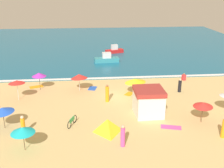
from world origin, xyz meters
TOP-DOWN VIEW (x-y plane):
  - ground_plane at (0.00, 0.00)m, footprint 60.00×60.00m
  - ocean_water at (0.00, 28.00)m, footprint 60.00×44.00m
  - wave_breaker_foam at (0.00, 6.30)m, footprint 57.00×0.70m
  - lifeguard_cabana at (2.02, -4.39)m, footprint 2.69×2.78m
  - beach_umbrella_0 at (1.62, 0.63)m, footprint 3.09×3.08m
  - beach_umbrella_1 at (6.42, -6.34)m, footprint 2.40×2.40m
  - beach_umbrella_2 at (-10.71, -5.85)m, footprint 2.37×2.35m
  - beach_umbrella_3 at (-10.91, 0.24)m, footprint 2.01×2.02m
  - beach_umbrella_4 at (-9.09, 3.11)m, footprint 2.23×2.22m
  - beach_umbrella_5 at (-4.53, 2.30)m, footprint 2.68×2.68m
  - beach_umbrella_7 at (-8.32, -9.41)m, footprint 2.41×2.41m
  - beach_tent at (-2.01, -7.14)m, footprint 2.01×2.48m
  - parked_bicycle at (-4.99, -5.90)m, footprint 0.76×1.70m
  - beachgoer_0 at (-8.89, -6.99)m, footprint 0.47×0.47m
  - beachgoer_1 at (-1.03, -9.56)m, footprint 0.39×0.39m
  - beachgoer_2 at (6.82, 0.96)m, footprint 0.52×0.52m
  - beachgoer_3 at (-1.58, -1.06)m, footprint 0.47×0.47m
  - beachgoer_4 at (8.67, 4.87)m, footprint 0.51×0.51m
  - beachgoer_5 at (7.12, -9.02)m, footprint 0.49×0.49m
  - beach_towel_0 at (-3.03, 2.95)m, footprint 1.21×1.57m
  - beach_towel_1 at (-9.72, 4.07)m, footprint 1.79×1.43m
  - beach_towel_2 at (3.47, -7.05)m, footprint 1.87×1.18m
  - beach_towel_4 at (1.02, 0.82)m, footprint 1.34×1.45m
  - small_boat_0 at (1.26, 20.01)m, footprint 3.29×1.96m
  - small_boat_1 at (-0.55, 14.14)m, footprint 3.89×1.70m

SIDE VIEW (x-z plane):
  - ground_plane at x=0.00m, z-range 0.00..0.00m
  - beach_towel_0 at x=-3.03m, z-range 0.00..0.01m
  - beach_towel_1 at x=-9.72m, z-range 0.00..0.01m
  - beach_towel_2 at x=3.47m, z-range 0.00..0.01m
  - beach_towel_4 at x=1.02m, z-range 0.00..0.01m
  - ocean_water at x=0.00m, z-range 0.00..0.10m
  - wave_breaker_foam at x=0.00m, z-range 0.10..0.11m
  - parked_bicycle at x=-4.99m, z-range 0.00..0.76m
  - beachgoer_4 at x=8.67m, z-range -0.07..0.85m
  - beach_tent at x=-2.01m, z-range 0.00..1.08m
  - small_boat_0 at x=1.26m, z-range -0.17..1.32m
  - small_boat_1 at x=-0.55m, z-range -0.16..1.35m
  - beachgoer_2 at x=6.82m, z-range -0.06..1.49m
  - beachgoer_0 at x=-8.89m, z-range -0.04..1.59m
  - beachgoer_5 at x=7.12m, z-range -0.05..1.73m
  - beachgoer_1 at x=-1.03m, z-range -0.04..1.75m
  - beachgoer_3 at x=-1.58m, z-range -0.06..1.83m
  - lifeguard_cabana at x=2.02m, z-range 0.03..2.58m
  - beach_umbrella_0 at x=1.62m, z-range 0.66..2.63m
  - beach_umbrella_7 at x=-8.32m, z-range 0.71..2.60m
  - beach_umbrella_2 at x=-10.71m, z-range 0.69..2.66m
  - beach_umbrella_1 at x=6.42m, z-range 0.72..2.68m
  - beach_umbrella_5 at x=-4.53m, z-range 0.72..2.81m
  - beach_umbrella_4 at x=-9.09m, z-range 0.80..2.86m
  - beach_umbrella_3 at x=-10.91m, z-range 0.91..3.13m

